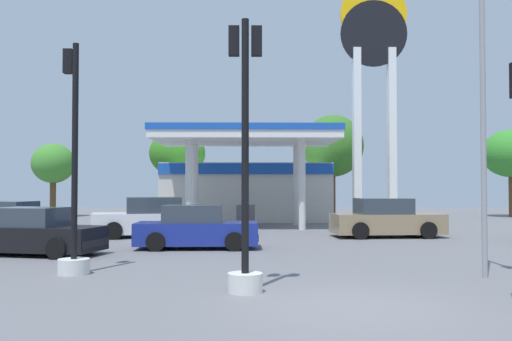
% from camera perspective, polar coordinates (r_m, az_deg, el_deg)
% --- Properties ---
extents(ground_plane, '(90.00, 90.00, 0.00)m').
position_cam_1_polar(ground_plane, '(9.73, 9.59, -13.52)').
color(ground_plane, slate).
rests_on(ground_plane, ground).
extents(gas_station, '(9.62, 12.57, 4.84)m').
position_cam_1_polar(gas_station, '(32.87, -1.00, -1.58)').
color(gas_station, beige).
rests_on(gas_station, ground).
extents(station_pole_sign, '(3.53, 0.56, 12.98)m').
position_cam_1_polar(station_pole_sign, '(30.65, 11.98, 9.90)').
color(station_pole_sign, white).
rests_on(station_pole_sign, ground).
extents(car_1, '(4.73, 2.80, 1.59)m').
position_cam_1_polar(car_1, '(22.73, -10.80, -4.87)').
color(car_1, black).
rests_on(car_1, ground).
extents(car_2, '(4.43, 2.23, 1.54)m').
position_cam_1_polar(car_2, '(22.79, 13.19, -4.90)').
color(car_2, black).
rests_on(car_2, ground).
extents(car_3, '(3.96, 1.87, 1.41)m').
position_cam_1_polar(car_3, '(18.25, -6.13, -5.95)').
color(car_3, black).
rests_on(car_3, ground).
extents(car_4, '(4.15, 2.44, 1.39)m').
position_cam_1_polar(car_4, '(17.68, -21.71, -6.00)').
color(car_4, black).
rests_on(car_4, ground).
extents(car_5, '(4.25, 2.68, 1.41)m').
position_cam_1_polar(car_5, '(24.75, -24.20, -4.67)').
color(car_5, black).
rests_on(car_5, ground).
extents(traffic_signal_0, '(0.67, 0.69, 5.22)m').
position_cam_1_polar(traffic_signal_0, '(10.63, -1.12, -2.11)').
color(traffic_signal_0, silver).
rests_on(traffic_signal_0, ground).
extents(traffic_signal_3, '(0.71, 0.71, 5.31)m').
position_cam_1_polar(traffic_signal_3, '(13.47, -18.17, -3.60)').
color(traffic_signal_3, silver).
rests_on(traffic_signal_3, ground).
extents(tree_0, '(2.81, 2.81, 4.86)m').
position_cam_1_polar(tree_0, '(39.33, -20.04, 0.63)').
color(tree_0, brown).
rests_on(tree_0, ground).
extents(tree_1, '(3.72, 3.72, 5.77)m').
position_cam_1_polar(tree_1, '(37.47, -8.05, 1.73)').
color(tree_1, brown).
rests_on(tree_1, ground).
extents(tree_2, '(4.01, 4.01, 6.73)m').
position_cam_1_polar(tree_2, '(37.08, 7.88, 2.49)').
color(tree_2, brown).
rests_on(tree_2, ground).
extents(tree_3, '(3.72, 3.72, 5.77)m').
position_cam_1_polar(tree_3, '(40.34, 24.65, 1.57)').
color(tree_3, brown).
rests_on(tree_3, ground).
extents(corner_streetlamp, '(0.24, 1.48, 7.24)m').
position_cam_1_polar(corner_streetlamp, '(13.29, 22.53, 8.55)').
color(corner_streetlamp, gray).
rests_on(corner_streetlamp, ground).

